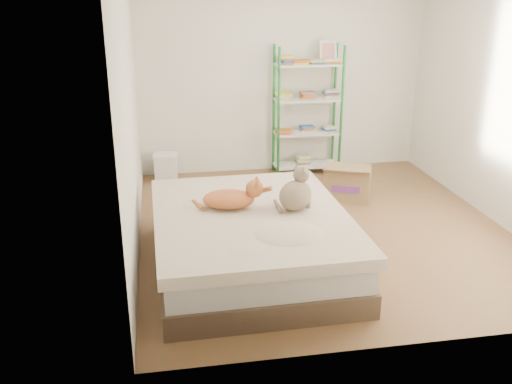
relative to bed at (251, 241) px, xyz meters
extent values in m
cube|color=brown|center=(0.89, 0.74, -0.27)|extent=(3.80, 4.20, 0.01)
cube|color=white|center=(0.89, 2.84, 1.03)|extent=(3.80, 0.01, 2.60)
cube|color=white|center=(0.89, -1.36, 1.03)|extent=(3.80, 0.01, 2.60)
cube|color=white|center=(-1.01, 0.74, 1.03)|extent=(0.01, 4.20, 2.60)
cube|color=white|center=(2.79, 0.74, 1.03)|extent=(0.01, 4.20, 2.60)
cube|color=#4C3F2D|center=(0.00, 0.00, -0.17)|extent=(1.69, 2.10, 0.21)
cube|color=silver|center=(0.00, 0.00, 0.05)|extent=(1.64, 2.03, 0.23)
cube|color=beige|center=(0.00, 0.00, 0.22)|extent=(1.72, 2.14, 0.10)
cylinder|color=#238A38|center=(0.77, 2.46, 0.58)|extent=(0.04, 0.04, 1.70)
cylinder|color=#238A38|center=(0.77, 2.78, 0.58)|extent=(0.04, 0.04, 1.70)
cylinder|color=#238A38|center=(1.61, 2.46, 0.58)|extent=(0.04, 0.04, 1.70)
cylinder|color=#238A38|center=(1.61, 2.78, 0.58)|extent=(0.04, 0.04, 1.70)
cube|color=silver|center=(1.19, 2.62, -0.17)|extent=(0.86, 0.34, 0.02)
cube|color=silver|center=(1.19, 2.62, 0.28)|extent=(0.86, 0.34, 0.02)
cube|color=silver|center=(1.19, 2.62, 0.73)|extent=(0.86, 0.34, 0.02)
cube|color=silver|center=(1.19, 2.62, 1.18)|extent=(0.86, 0.34, 0.02)
cube|color=#C74A40|center=(1.19, 2.62, -0.11)|extent=(0.20, 0.16, 0.09)
cube|color=#C74A40|center=(0.89, 2.62, 0.34)|extent=(0.20, 0.16, 0.09)
cube|color=#C74A40|center=(1.19, 2.62, 0.34)|extent=(0.20, 0.16, 0.09)
cube|color=#C74A40|center=(1.49, 2.62, 0.34)|extent=(0.20, 0.16, 0.09)
cube|color=#C74A40|center=(0.89, 2.62, 0.79)|extent=(0.20, 0.16, 0.09)
cube|color=#C74A40|center=(1.19, 2.62, 0.79)|extent=(0.20, 0.16, 0.09)
cube|color=#C74A40|center=(1.49, 2.62, 0.79)|extent=(0.20, 0.16, 0.09)
cube|color=#C74A40|center=(0.89, 2.62, 1.24)|extent=(0.20, 0.16, 0.09)
cube|color=#C74A40|center=(1.09, 2.62, 1.24)|extent=(0.20, 0.16, 0.09)
cube|color=#C74A40|center=(1.29, 2.62, 1.24)|extent=(0.20, 0.16, 0.09)
cube|color=#C74A40|center=(1.49, 2.62, 1.24)|extent=(0.20, 0.16, 0.09)
cube|color=white|center=(1.46, 2.67, 1.33)|extent=(0.22, 0.08, 0.28)
cube|color=red|center=(1.46, 2.66, 1.33)|extent=(0.17, 0.05, 0.21)
cube|color=#A07B52|center=(1.43, 1.57, -0.08)|extent=(0.66, 0.61, 0.38)
cube|color=#76389A|center=(1.52, 1.37, -0.09)|extent=(0.30, 0.14, 0.08)
cube|color=#A07B52|center=(1.43, 1.37, 0.11)|extent=(0.56, 0.36, 0.12)
cube|color=white|center=(-0.70, 2.59, -0.10)|extent=(0.30, 0.27, 0.33)
cube|color=white|center=(-0.70, 2.59, 0.07)|extent=(0.34, 0.30, 0.03)
camera|label=1|loc=(-0.75, -4.58, 2.19)|focal=40.00mm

